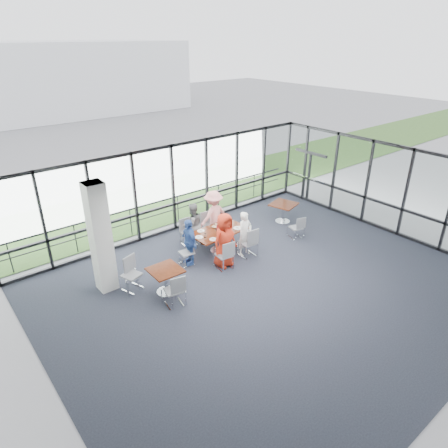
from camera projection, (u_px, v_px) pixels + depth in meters
floor at (270, 289)px, 11.45m from camera, size 12.00×10.00×0.02m
ceiling at (277, 183)px, 10.07m from camera, size 12.00×10.00×0.04m
wall_left at (44, 335)px, 7.34m from camera, size 0.10×10.00×3.20m
curtain_wall_back at (173, 189)px, 14.26m from camera, size 12.00×0.10×3.20m
curtain_wall_right at (392, 189)px, 14.17m from camera, size 0.10×10.00×3.20m
exit_door at (309, 177)px, 17.03m from camera, size 0.12×1.60×2.10m
structural_column at (100, 238)px, 10.81m from camera, size 0.50×0.50×3.20m
apron at (117, 192)px, 18.46m from camera, size 80.00×70.00×0.02m
grass_strip at (137, 204)px, 17.04m from camera, size 80.00×5.00×0.01m
hangar_main at (44, 79)px, 34.82m from camera, size 24.00×10.00×6.00m
guard_rail at (166, 211)px, 15.15m from camera, size 12.00×0.06×0.06m
main_table at (218, 234)px, 13.18m from camera, size 1.91×1.10×0.75m
side_table_left at (165, 273)px, 11.01m from camera, size 0.86×0.86×0.75m
side_table_right at (284, 206)px, 15.23m from camera, size 1.11×1.11×0.75m
diner_near_left at (224, 240)px, 12.24m from camera, size 0.90×0.62×1.76m
diner_near_right at (245, 234)px, 12.90m from camera, size 0.58×0.44×1.51m
diner_far_left at (193, 225)px, 13.45m from camera, size 0.76×0.47×1.55m
diner_far_right at (214, 215)px, 13.88m from camera, size 1.20×0.70×1.79m
diner_end at (189, 242)px, 12.40m from camera, size 0.61×0.95×1.52m
chair_main_nl at (224, 255)px, 12.26m from camera, size 0.51×0.51×0.92m
chair_main_nr at (248, 242)px, 12.92m from camera, size 0.52×0.52×0.99m
chair_main_fl at (189, 233)px, 13.64m from camera, size 0.47×0.47×0.91m
chair_main_fr at (210, 226)px, 14.15m from camera, size 0.49×0.49×0.90m
chair_main_end at (187, 253)px, 12.48m from camera, size 0.45×0.45×0.83m
chair_spare_la at (173, 290)px, 10.57m from camera, size 0.53×0.53×0.91m
chair_spare_lb at (132, 275)px, 11.21m from camera, size 0.59×0.59×0.96m
chair_spare_r at (296, 228)px, 14.12m from camera, size 0.48×0.48×0.80m
plate_nl at (213, 239)px, 12.55m from camera, size 0.24×0.24×0.01m
plate_nr at (237, 228)px, 13.27m from camera, size 0.28×0.28×0.01m
plate_fl at (201, 231)px, 13.09m from camera, size 0.24×0.24×0.01m
plate_fr at (223, 222)px, 13.67m from camera, size 0.28×0.28×0.01m
plate_end at (199, 237)px, 12.68m from camera, size 0.25×0.25×0.01m
tumbler_a at (219, 233)px, 12.79m from camera, size 0.07×0.07×0.13m
tumbler_b at (229, 228)px, 13.10m from camera, size 0.07×0.07×0.15m
tumbler_c at (214, 226)px, 13.24m from camera, size 0.08×0.08×0.15m
tumbler_d at (205, 235)px, 12.66m from camera, size 0.07×0.07×0.14m
menu_a at (223, 237)px, 12.71m from camera, size 0.29×0.21×0.00m
menu_b at (242, 227)px, 13.38m from camera, size 0.31×0.24×0.00m
menu_c at (216, 226)px, 13.46m from camera, size 0.39×0.35×0.00m
condiment_caddy at (217, 229)px, 13.16m from camera, size 0.10×0.07×0.04m
ketchup_bottle at (217, 227)px, 13.16m from camera, size 0.06×0.06×0.18m
green_bottle at (220, 226)px, 13.20m from camera, size 0.05×0.05×0.20m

